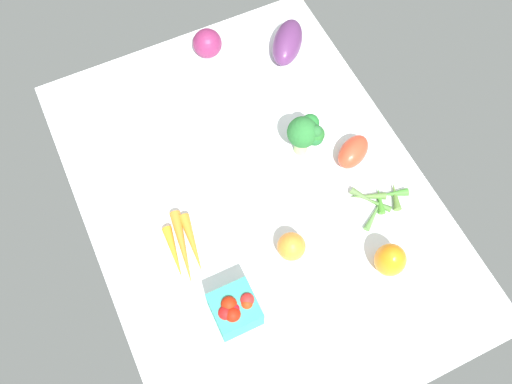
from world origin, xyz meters
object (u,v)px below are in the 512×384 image
Objects in this scene: carrot_bunch at (184,248)px; broccoli_head at (307,133)px; roma_tomato at (353,152)px; red_onion_center at (207,43)px; berry_basket at (235,309)px; okra_pile at (379,199)px; eggplant at (288,42)px; heirloom_tomato_orange at (291,246)px; bell_pepper_orange at (390,260)px.

carrot_bunch is 1.54× the size of broccoli_head.
broccoli_head is at bearing 114.31° from roma_tomato.
roma_tomato is 47.70cm from red_onion_center.
red_onion_center is (66.46, -22.43, -0.36)cm from berry_basket.
okra_pile is (-7.93, -44.77, -0.36)cm from carrot_bunch.
roma_tomato is 0.66× the size of eggplant.
roma_tomato is (12.58, -0.07, 2.08)cm from okra_pile.
eggplant is (50.52, -24.58, 0.50)cm from heirloom_tomato_orange.
heirloom_tomato_orange is at bearing -66.08° from berry_basket.
roma_tomato is 1.26× the size of red_onion_center.
bell_pepper_orange is 71.95cm from red_onion_center.
heirloom_tomato_orange is (7.45, -16.81, -1.01)cm from berry_basket.
eggplant is at bearing -0.90° from okra_pile.
carrot_bunch is at bearing 13.16° from berry_basket.
broccoli_head reaches higher than heirloom_tomato_orange.
red_onion_center reaches higher than heirloom_tomato_orange.
eggplant is (62.53, -7.41, -0.72)cm from bell_pepper_orange.
bell_pepper_orange is (-26.96, 6.72, 1.43)cm from roma_tomato.
broccoli_head is 0.79× the size of eggplant.
roma_tomato is at bearing 38.38° from eggplant.
heirloom_tomato_orange is 0.43× the size of eggplant.
heirloom_tomato_orange is at bearing 95.68° from okra_pile.
roma_tomato is at bearing -57.96° from heirloom_tomato_orange.
broccoli_head is at bearing 24.95° from okra_pile.
broccoli_head is 1.33× the size of bell_pepper_orange.
heirloom_tomato_orange is 0.83× the size of red_onion_center.
roma_tomato is (-6.92, -9.14, -4.58)cm from broccoli_head.
broccoli_head is 0.83× the size of okra_pile.
carrot_bunch is at bearing 157.36° from roma_tomato.
berry_basket reaches higher than roma_tomato.
bell_pepper_orange is at bearing -175.91° from broccoli_head.
broccoli_head is 26.73cm from heirloom_tomato_orange.
roma_tomato is at bearing -0.30° from okra_pile.
heirloom_tomato_orange is (-21.86, 14.75, -4.37)cm from broccoli_head.
berry_basket is at bearing 3.98° from eggplant.
berry_basket is 46.46cm from roma_tomato.
carrot_bunch is 1.87× the size of roma_tomato.
broccoli_head is 34.11cm from bell_pepper_orange.
carrot_bunch is 2.36× the size of red_onion_center.
okra_pile is 59.55cm from red_onion_center.
carrot_bunch is 2.85× the size of heirloom_tomato_orange.
eggplant is at bearing -18.93° from broccoli_head.
bell_pepper_orange is at bearing 155.19° from okra_pile.
eggplant is at bearing -48.54° from carrot_bunch.
okra_pile is 12.75cm from roma_tomato.
berry_basket reaches higher than heirloom_tomato_orange.
heirloom_tomato_orange reaches higher than okra_pile.
red_onion_center is (8.48, 18.95, 0.15)cm from eggplant.
broccoli_head reaches higher than carrot_bunch.
berry_basket reaches higher than carrot_bunch.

